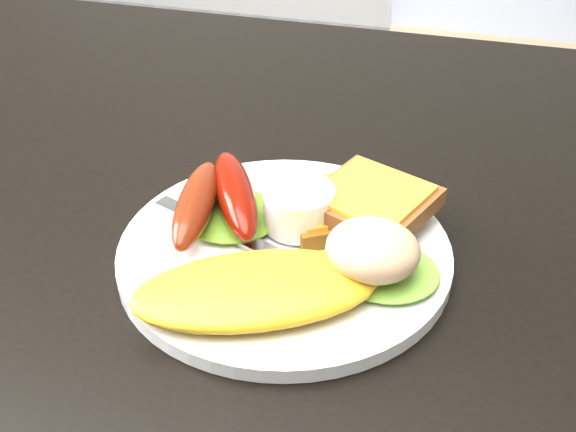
# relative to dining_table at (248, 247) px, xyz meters

# --- Properties ---
(dining_table) EXTENTS (1.20, 0.80, 0.04)m
(dining_table) POSITION_rel_dining_table_xyz_m (0.00, 0.00, 0.00)
(dining_table) COLOR black
(dining_table) RESTS_ON ground
(dining_chair) EXTENTS (0.41, 0.41, 0.05)m
(dining_chair) POSITION_rel_dining_table_xyz_m (0.17, 0.93, -0.28)
(dining_chair) COLOR tan
(dining_chair) RESTS_ON ground
(plate) EXTENTS (0.24, 0.24, 0.01)m
(plate) POSITION_rel_dining_table_xyz_m (0.04, -0.03, 0.03)
(plate) COLOR white
(plate) RESTS_ON dining_table
(lettuce_left) EXTENTS (0.10, 0.09, 0.01)m
(lettuce_left) POSITION_rel_dining_table_xyz_m (-0.01, -0.01, 0.04)
(lettuce_left) COLOR #5A971C
(lettuce_left) RESTS_ON plate
(lettuce_right) EXTENTS (0.09, 0.08, 0.01)m
(lettuce_right) POSITION_rel_dining_table_xyz_m (0.11, -0.05, 0.04)
(lettuce_right) COLOR #5CA12D
(lettuce_right) RESTS_ON plate
(omelette) EXTENTS (0.18, 0.14, 0.02)m
(omelette) POSITION_rel_dining_table_xyz_m (0.03, -0.09, 0.04)
(omelette) COLOR orange
(omelette) RESTS_ON plate
(sausage_a) EXTENTS (0.04, 0.11, 0.03)m
(sausage_a) POSITION_rel_dining_table_xyz_m (-0.03, -0.03, 0.05)
(sausage_a) COLOR maroon
(sausage_a) RESTS_ON lettuce_left
(sausage_b) EXTENTS (0.07, 0.11, 0.03)m
(sausage_b) POSITION_rel_dining_table_xyz_m (-0.01, -0.01, 0.05)
(sausage_b) COLOR #6E0806
(sausage_b) RESTS_ON lettuce_left
(ramekin) EXTENTS (0.06, 0.06, 0.03)m
(ramekin) POSITION_rel_dining_table_xyz_m (0.04, -0.01, 0.05)
(ramekin) COLOR white
(ramekin) RESTS_ON plate
(toast_a) EXTENTS (0.10, 0.10, 0.01)m
(toast_a) POSITION_rel_dining_table_xyz_m (0.06, 0.01, 0.04)
(toast_a) COLOR #975D1F
(toast_a) RESTS_ON plate
(toast_b) EXTENTS (0.10, 0.10, 0.01)m
(toast_b) POSITION_rel_dining_table_xyz_m (0.09, 0.01, 0.05)
(toast_b) COLOR brown
(toast_b) RESTS_ON toast_a
(potato_salad) EXTENTS (0.08, 0.08, 0.03)m
(potato_salad) POSITION_rel_dining_table_xyz_m (0.10, -0.05, 0.06)
(potato_salad) COLOR beige
(potato_salad) RESTS_ON lettuce_right
(fork) EXTENTS (0.15, 0.07, 0.00)m
(fork) POSITION_rel_dining_table_xyz_m (0.00, -0.03, 0.03)
(fork) COLOR #ADAFB7
(fork) RESTS_ON plate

